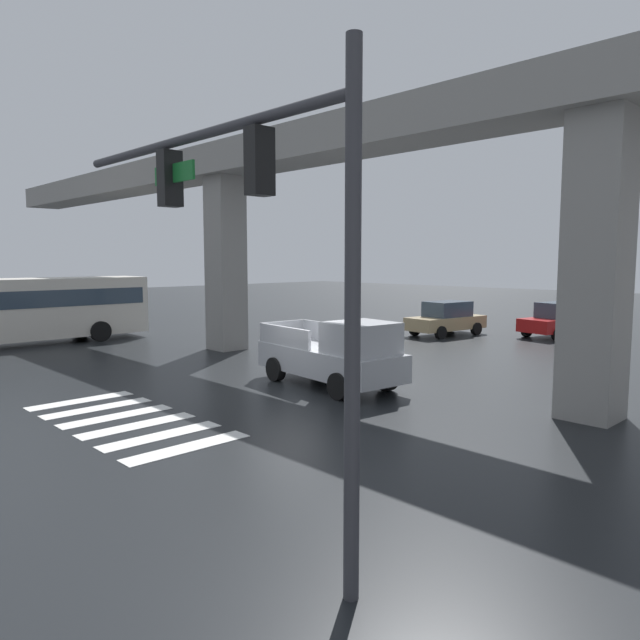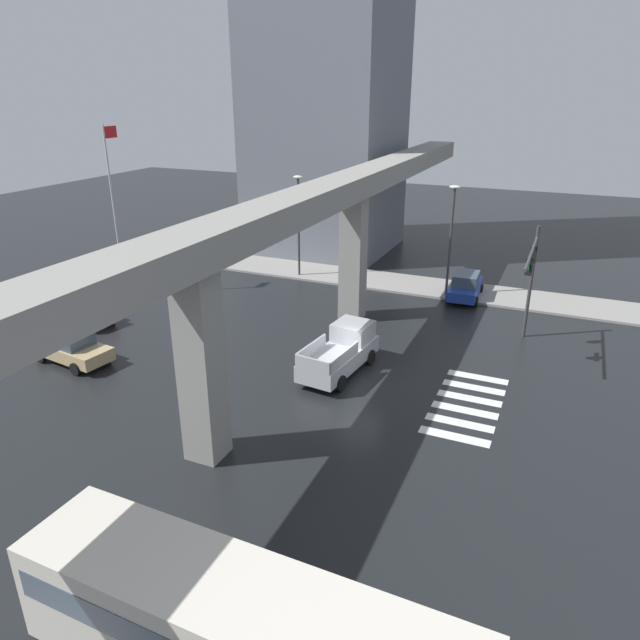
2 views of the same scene
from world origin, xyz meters
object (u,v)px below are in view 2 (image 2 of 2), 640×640
object	(u,v)px
sedan_blue	(466,286)
traffic_signal_mast	(531,269)
city_bus	(240,633)
sedan_tan	(71,346)
street_lamp_mid_block	(298,214)
sedan_red	(81,308)
street_lamp_near_corner	(451,228)
pickup_truck	(342,352)
flagpole	(114,201)

from	to	relation	value
sedan_blue	traffic_signal_mast	distance (m)	8.70
city_bus	sedan_tan	size ratio (longest dim) A/B	2.42
city_bus	street_lamp_mid_block	world-z (taller)	street_lamp_mid_block
street_lamp_mid_block	sedan_tan	bearing A→B (deg)	165.99
sedan_red	street_lamp_near_corner	distance (m)	23.01
pickup_truck	sedan_tan	xyz separation A→B (m)	(-4.56, 12.70, -0.14)
sedan_red	pickup_truck	bearing A→B (deg)	-88.96
sedan_red	street_lamp_near_corner	bearing A→B (deg)	-54.91
pickup_truck	street_lamp_near_corner	bearing A→B (deg)	-10.38
pickup_truck	traffic_signal_mast	distance (m)	10.41
flagpole	traffic_signal_mast	bearing A→B (deg)	-86.68
city_bus	sedan_tan	bearing A→B (deg)	55.69
sedan_red	city_bus	bearing A→B (deg)	-127.74
sedan_red	flagpole	size ratio (longest dim) A/B	0.42
pickup_truck	sedan_red	distance (m)	16.25
sedan_red	sedan_tan	xyz separation A→B (m)	(-4.26, -3.54, 0.00)
pickup_truck	city_bus	world-z (taller)	city_bus
sedan_blue	street_lamp_near_corner	world-z (taller)	street_lamp_near_corner
city_bus	sedan_blue	world-z (taller)	city_bus
sedan_blue	flagpole	distance (m)	23.09
flagpole	sedan_blue	bearing A→B (deg)	-68.52
sedan_red	flagpole	bearing A→B (deg)	12.64
city_bus	traffic_signal_mast	bearing A→B (deg)	-9.88
traffic_signal_mast	street_lamp_mid_block	bearing A→B (deg)	67.55
city_bus	flagpole	size ratio (longest dim) A/B	1.01
sedan_red	street_lamp_mid_block	xyz separation A→B (m)	(13.05, -7.86, 3.70)
sedan_tan	flagpole	bearing A→B (deg)	26.80
city_bus	sedan_blue	size ratio (longest dim) A/B	2.49
sedan_red	traffic_signal_mast	bearing A→B (deg)	-75.04
street_lamp_near_corner	traffic_signal_mast	bearing A→B (deg)	-141.04
sedan_red	street_lamp_mid_block	world-z (taller)	street_lamp_mid_block
traffic_signal_mast	city_bus	bearing A→B (deg)	170.12
pickup_truck	sedan_blue	bearing A→B (deg)	-15.40
street_lamp_near_corner	sedan_tan	bearing A→B (deg)	139.03
pickup_truck	sedan_blue	xyz separation A→B (m)	(12.88, -3.55, -0.14)
pickup_truck	sedan_blue	distance (m)	13.36
street_lamp_near_corner	city_bus	bearing A→B (deg)	-176.91
street_lamp_near_corner	sedan_blue	bearing A→B (deg)	-84.42
sedan_blue	flagpole	world-z (taller)	flagpole
sedan_tan	street_lamp_mid_block	xyz separation A→B (m)	(17.32, -4.32, 3.70)
street_lamp_mid_block	pickup_truck	bearing A→B (deg)	-146.70
street_lamp_near_corner	flagpole	world-z (taller)	flagpole
street_lamp_mid_block	flagpole	xyz separation A→B (m)	(-8.10, 8.97, 1.65)
sedan_blue	street_lamp_mid_block	world-z (taller)	street_lamp_mid_block
pickup_truck	sedan_blue	world-z (taller)	pickup_truck
sedan_tan	sedan_red	bearing A→B (deg)	39.73
street_lamp_near_corner	sedan_red	bearing A→B (deg)	125.09
pickup_truck	sedan_blue	size ratio (longest dim) A/B	1.21
city_bus	sedan_blue	distance (m)	28.77
traffic_signal_mast	street_lamp_near_corner	distance (m)	8.55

